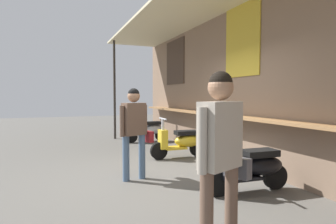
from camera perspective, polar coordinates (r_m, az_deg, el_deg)
ground_plane at (r=5.27m, az=-1.92°, el=-13.04°), size 32.81×32.81×0.00m
market_stall_facade at (r=6.01m, az=15.58°, el=7.60°), size 11.72×2.05×3.57m
scooter_silver at (r=9.14m, az=-3.89°, el=-3.59°), size 0.46×1.40×0.97m
scooter_yellow at (r=6.79m, az=2.82°, el=-5.98°), size 0.46×1.40×0.97m
scooter_black at (r=4.62m, az=16.72°, el=-10.57°), size 0.49×1.40×0.97m
shopper_with_handbag at (r=2.58m, az=10.63°, el=-6.64°), size 0.45×0.66×1.70m
shopper_browsing at (r=4.99m, az=-6.75°, el=-2.58°), size 0.42×0.64×1.61m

